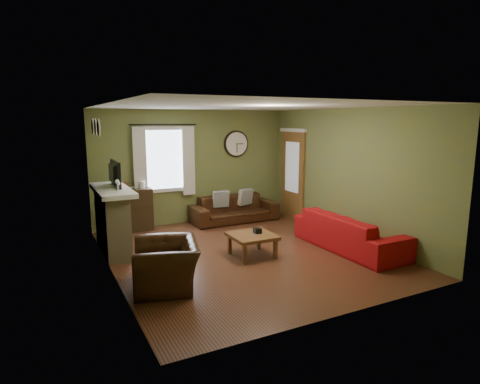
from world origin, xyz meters
name	(u,v)px	position (x,y,z in m)	size (l,w,h in m)	color
floor	(245,253)	(0.00, 0.00, 0.00)	(4.60, 5.20, 0.00)	#4D2818
ceiling	(245,106)	(0.00, 0.00, 2.60)	(4.60, 5.20, 0.00)	white
wall_left	(109,193)	(-2.30, 0.00, 1.30)	(0.00, 5.20, 2.60)	olive
wall_right	(347,174)	(2.30, 0.00, 1.30)	(0.00, 5.20, 2.60)	olive
wall_back	(193,167)	(0.00, 2.60, 1.30)	(4.60, 0.00, 2.60)	olive
wall_front	(348,212)	(0.00, -2.60, 1.30)	(4.60, 0.00, 2.60)	olive
fireplace	(112,223)	(-2.10, 1.15, 0.55)	(0.40, 1.40, 1.10)	tan
firebox	(124,235)	(-1.91, 1.15, 0.30)	(0.04, 0.60, 0.55)	black
mantel	(112,190)	(-2.07, 1.15, 1.14)	(0.58, 1.60, 0.08)	white
tv	(111,177)	(-2.05, 1.30, 1.35)	(0.60, 0.08, 0.35)	black
tv_screen	(116,174)	(-1.97, 1.30, 1.41)	(0.02, 0.62, 0.36)	#994C3F
medallion_left	(99,127)	(-2.28, 0.80, 2.25)	(0.28, 0.28, 0.03)	white
medallion_mid	(96,127)	(-2.28, 1.15, 2.25)	(0.28, 0.28, 0.03)	white
medallion_right	(93,127)	(-2.28, 1.50, 2.25)	(0.28, 0.28, 0.03)	white
window_pane	(164,160)	(-0.70, 2.58, 1.50)	(1.00, 0.02, 1.30)	silver
curtain_rod	(164,125)	(-0.70, 2.48, 2.27)	(0.03, 0.03, 1.50)	black
curtain_left	(140,163)	(-1.25, 2.48, 1.45)	(0.28, 0.04, 1.55)	silver
curtain_right	(189,161)	(-0.15, 2.48, 1.45)	(0.28, 0.04, 1.55)	silver
wall_clock	(236,144)	(1.10, 2.55, 1.80)	(0.64, 0.06, 0.64)	white
door	(293,175)	(2.27, 1.85, 1.05)	(0.05, 0.90, 2.10)	brown
bookshelf	(134,210)	(-1.44, 2.42, 0.46)	(0.77, 0.33, 0.91)	black
book	(127,186)	(-1.53, 2.62, 0.96)	(0.17, 0.23, 0.02)	brown
sofa_brown	(234,209)	(0.85, 2.18, 0.30)	(2.05, 0.80, 0.60)	black
pillow_left	(221,199)	(0.54, 2.25, 0.55)	(0.37, 0.11, 0.37)	gray
pillow_right	(246,197)	(1.18, 2.22, 0.55)	(0.38, 0.11, 0.38)	gray
sofa_red	(350,232)	(1.84, -0.66, 0.33)	(2.27, 0.89, 0.66)	#960B0D
armchair	(166,265)	(-1.69, -0.79, 0.33)	(1.02, 0.90, 0.67)	black
coffee_table	(252,245)	(0.04, -0.19, 0.20)	(0.74, 0.74, 0.40)	brown
tissue_box	(257,233)	(0.16, -0.17, 0.40)	(0.12, 0.12, 0.09)	black
wine_glass_a	(119,187)	(-2.05, 0.61, 1.27)	(0.06, 0.06, 0.18)	white
wine_glass_b	(117,186)	(-2.05, 0.71, 1.28)	(0.07, 0.07, 0.21)	white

